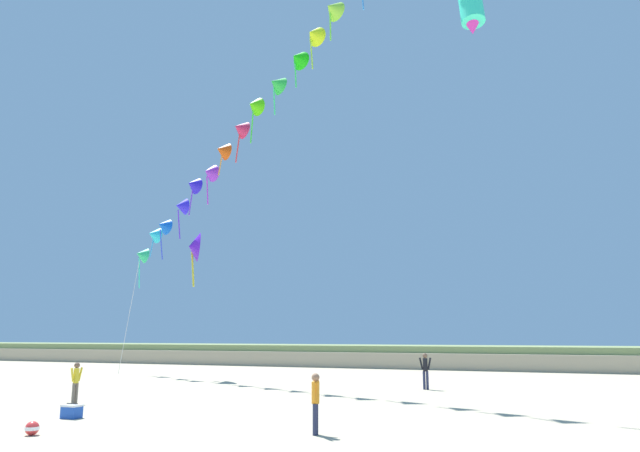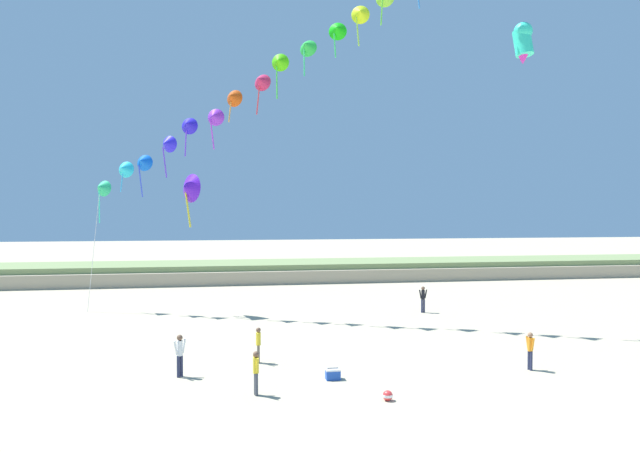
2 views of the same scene
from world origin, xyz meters
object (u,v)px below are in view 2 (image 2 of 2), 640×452
person_far_left (423,297)px  beach_ball (388,396)px  person_near_left (258,342)px  person_near_right (180,353)px  beach_cooler (333,374)px  large_kite_low_lead (523,42)px  large_kite_mid_trail (188,188)px  person_far_center (256,370)px  person_mid_center (530,348)px

person_far_left → beach_ball: bearing=-113.5°
person_near_left → person_far_left: 15.77m
person_near_right → beach_cooler: size_ratio=2.95×
person_far_left → large_kite_low_lead: large_kite_low_lead is taller
large_kite_low_lead → person_near_left: bearing=-162.1°
person_near_right → beach_cooler: bearing=-12.5°
person_near_left → large_kite_low_lead: 21.99m
large_kite_low_lead → large_kite_mid_trail: 22.16m
person_far_center → person_near_left: bearing=85.7°
person_near_right → person_far_left: (14.66, 12.49, 0.02)m
large_kite_low_lead → beach_cooler: (-12.30, -7.81, -15.95)m
person_near_right → large_kite_low_lead: (18.30, 6.49, 15.18)m
person_far_center → beach_ball: person_far_center is taller
person_near_right → person_far_center: person_near_right is taller
person_far_left → person_far_center: 19.29m
large_kite_mid_trail → large_kite_low_lead: bearing=-24.0°
person_near_left → large_kite_mid_trail: (-3.83, 13.26, 7.30)m
beach_ball → person_near_left: bearing=126.0°
person_mid_center → person_far_center: 11.59m
person_near_left → person_near_right: (-3.23, -1.63, 0.08)m
person_far_center → beach_ball: bearing=-16.7°
beach_ball → beach_cooler: bearing=116.8°
person_mid_center → large_kite_low_lead: size_ratio=0.68×
person_near_right → person_far_left: size_ratio=0.98×
large_kite_low_lead → person_far_left: bearing=121.2°
person_far_left → large_kite_mid_trail: (-15.26, 2.40, 7.20)m
person_far_center → beach_cooler: person_far_center is taller
person_far_center → beach_ball: (4.53, -1.35, -0.74)m
large_kite_mid_trail → beach_cooler: size_ratio=6.17×
person_near_right → person_far_center: size_ratio=1.07×
person_near_left → person_far_left: size_ratio=0.90×
person_near_right → person_far_left: person_far_left is taller
person_far_left → beach_ball: 18.16m
large_kite_low_lead → beach_ball: bearing=-135.6°
large_kite_low_lead → beach_cooler: large_kite_low_lead is taller
person_far_center → large_kite_mid_trail: (-3.49, 17.68, 7.28)m
large_kite_mid_trail → person_near_left: bearing=-73.9°
person_mid_center → beach_cooler: (-8.40, 0.04, -0.71)m
person_far_left → large_kite_mid_trail: 17.04m
person_far_center → large_kite_mid_trail: bearing=101.2°
beach_cooler → large_kite_mid_trail: bearing=112.1°
person_near_right → beach_ball: bearing=-29.2°
large_kite_low_lead → large_kite_mid_trail: bearing=156.0°
person_near_right → person_mid_center: size_ratio=1.07×
person_near_left → beach_ball: size_ratio=4.31×
person_far_left → person_far_center: size_ratio=1.08×
person_far_left → person_near_right: bearing=-139.6°
beach_ball → large_kite_mid_trail: bearing=112.8°
person_far_left → large_kite_low_lead: size_ratio=0.74×
person_mid_center → beach_ball: 7.54m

